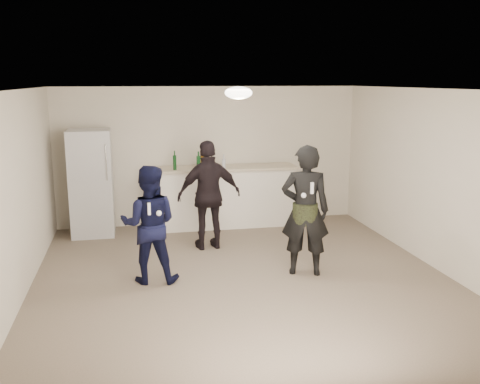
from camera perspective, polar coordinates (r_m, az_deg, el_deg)
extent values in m
plane|color=#6B5B4C|center=(7.26, 0.32, -9.24)|extent=(6.00, 6.00, 0.00)
plane|color=silver|center=(6.77, 0.35, 10.90)|extent=(6.00, 6.00, 0.00)
plane|color=beige|center=(9.82, -3.29, 3.88)|extent=(6.00, 0.00, 6.00)
plane|color=beige|center=(4.12, 9.05, -7.68)|extent=(6.00, 0.00, 6.00)
plane|color=beige|center=(6.90, -22.63, -0.47)|extent=(0.00, 6.00, 6.00)
plane|color=beige|center=(7.93, 20.16, 1.24)|extent=(0.00, 6.00, 6.00)
cube|color=white|center=(9.65, -1.94, -0.62)|extent=(2.60, 0.56, 1.05)
cube|color=#C3B497|center=(9.55, -1.97, 2.58)|extent=(2.68, 0.64, 0.04)
cube|color=silver|center=(9.41, -15.56, 0.95)|extent=(0.70, 0.70, 1.80)
cylinder|color=white|center=(8.96, -14.07, 3.09)|extent=(0.02, 0.02, 0.60)
ellipsoid|color=white|center=(7.06, -0.17, 10.54)|extent=(0.36, 0.36, 0.16)
cylinder|color=silver|center=(9.39, -3.86, 3.05)|extent=(0.08, 0.08, 0.17)
imported|color=#0E113B|center=(7.05, -9.67, -3.42)|extent=(0.84, 0.70, 1.55)
imported|color=black|center=(7.25, 6.96, -1.96)|extent=(0.75, 0.60, 1.78)
cylinder|color=#283317|center=(7.26, 6.96, -2.28)|extent=(0.34, 0.34, 0.28)
imported|color=black|center=(8.32, -3.31, -0.35)|extent=(1.04, 0.53, 1.71)
cube|color=white|center=(6.71, -9.67, -1.78)|extent=(0.04, 0.04, 0.15)
sphere|color=white|center=(6.76, -8.64, -2.26)|extent=(0.07, 0.07, 0.07)
cube|color=silver|center=(6.94, 7.69, 0.43)|extent=(0.04, 0.04, 0.15)
sphere|color=silver|center=(6.96, 6.81, -0.36)|extent=(0.07, 0.07, 0.07)
cylinder|color=#14491E|center=(9.38, -4.45, 3.18)|extent=(0.07, 0.07, 0.22)
cylinder|color=#B7BAC3|center=(9.36, -1.74, 3.03)|extent=(0.07, 0.07, 0.17)
cylinder|color=brown|center=(9.66, -4.01, 3.43)|extent=(0.08, 0.08, 0.22)
cylinder|color=brown|center=(9.58, -3.49, 3.41)|extent=(0.07, 0.07, 0.23)
cylinder|color=#113D17|center=(9.27, -6.98, 3.13)|extent=(0.06, 0.06, 0.25)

